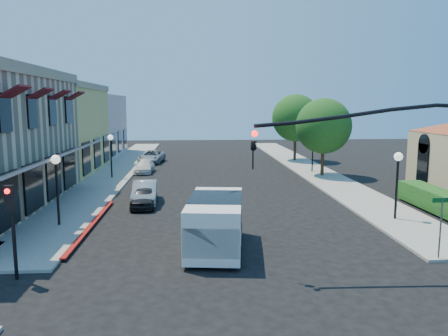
{
  "coord_description": "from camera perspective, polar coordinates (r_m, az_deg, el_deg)",
  "views": [
    {
      "loc": [
        -1.85,
        -13.3,
        5.99
      ],
      "look_at": [
        -0.26,
        9.73,
        2.6
      ],
      "focal_mm": 35.0,
      "sensor_mm": 36.0,
      "label": 1
    }
  ],
  "objects": [
    {
      "name": "ground",
      "position": [
        14.7,
        3.76,
        -15.71
      ],
      "size": [
        120.0,
        120.0,
        0.0
      ],
      "primitive_type": "plane",
      "color": "black",
      "rests_on": "ground"
    },
    {
      "name": "sidewalk_left",
      "position": [
        41.31,
        -13.52,
        -0.13
      ],
      "size": [
        3.5,
        50.0,
        0.12
      ],
      "primitive_type": "cube",
      "color": "gray",
      "rests_on": "ground"
    },
    {
      "name": "sidewalk_right",
      "position": [
        42.09,
        10.68,
        0.11
      ],
      "size": [
        3.5,
        50.0,
        0.12
      ],
      "primitive_type": "cube",
      "color": "gray",
      "rests_on": "ground"
    },
    {
      "name": "curb_red_strip",
      "position": [
        22.7,
        -16.8,
        -7.32
      ],
      "size": [
        0.25,
        10.0,
        0.06
      ],
      "primitive_type": "cube",
      "color": "maroon",
      "rests_on": "ground"
    },
    {
      "name": "yellow_stucco_building",
      "position": [
        41.66,
        -23.15,
        4.67
      ],
      "size": [
        10.0,
        12.0,
        7.6
      ],
      "primitive_type": "cube",
      "color": "#DAC762",
      "rests_on": "ground"
    },
    {
      "name": "pink_stucco_building",
      "position": [
        53.14,
        -18.91,
        5.22
      ],
      "size": [
        10.0,
        12.0,
        7.0
      ],
      "primitive_type": "cube",
      "color": "beige",
      "rests_on": "ground"
    },
    {
      "name": "hedge",
      "position": [
        26.77,
        26.71,
        -5.48
      ],
      "size": [
        1.4,
        8.0,
        1.1
      ],
      "primitive_type": "cube",
      "color": "#1B4513",
      "rests_on": "ground"
    },
    {
      "name": "street_tree_a",
      "position": [
        36.91,
        12.88,
        5.36
      ],
      "size": [
        4.56,
        4.56,
        6.48
      ],
      "color": "black",
      "rests_on": "ground"
    },
    {
      "name": "street_tree_b",
      "position": [
        46.56,
        9.33,
        6.47
      ],
      "size": [
        4.94,
        4.94,
        7.02
      ],
      "color": "black",
      "rests_on": "ground"
    },
    {
      "name": "signal_mast_arm",
      "position": [
        16.79,
        23.4,
        1.15
      ],
      "size": [
        8.01,
        0.39,
        6.0
      ],
      "color": "black",
      "rests_on": "ground"
    },
    {
      "name": "secondary_signal",
      "position": [
        16.36,
        -26.05,
        -5.49
      ],
      "size": [
        0.28,
        0.42,
        3.32
      ],
      "color": "black",
      "rests_on": "ground"
    },
    {
      "name": "street_name_sign",
      "position": [
        18.6,
        26.51,
        -5.88
      ],
      "size": [
        0.8,
        0.06,
        2.5
      ],
      "color": "#595B5E",
      "rests_on": "ground"
    },
    {
      "name": "lamppost_left_near",
      "position": [
        22.55,
        -21.06,
        -0.51
      ],
      "size": [
        0.44,
        0.44,
        3.57
      ],
      "color": "black",
      "rests_on": "ground"
    },
    {
      "name": "lamppost_left_far",
      "position": [
        36.07,
        -14.58,
        2.91
      ],
      "size": [
        0.44,
        0.44,
        3.57
      ],
      "color": "black",
      "rests_on": "ground"
    },
    {
      "name": "lamppost_right_near",
      "position": [
        23.9,
        21.75,
        -0.07
      ],
      "size": [
        0.44,
        0.44,
        3.57
      ],
      "color": "black",
      "rests_on": "ground"
    },
    {
      "name": "lamppost_right_far",
      "position": [
        38.84,
        11.54,
        3.38
      ],
      "size": [
        0.44,
        0.44,
        3.57
      ],
      "color": "black",
      "rests_on": "ground"
    },
    {
      "name": "white_van",
      "position": [
        18.0,
        -1.14,
        -6.9
      ],
      "size": [
        2.68,
        5.11,
        2.17
      ],
      "color": "silver",
      "rests_on": "ground"
    },
    {
      "name": "parked_car_a",
      "position": [
        26.04,
        -10.39,
        -3.78
      ],
      "size": [
        1.41,
        3.41,
        1.16
      ],
      "primitive_type": "imported",
      "rotation": [
        0.0,
        0.0,
        -0.01
      ],
      "color": "black",
      "rests_on": "ground"
    },
    {
      "name": "parked_car_b",
      "position": [
        27.0,
        -10.3,
        -3.15
      ],
      "size": [
        1.62,
        4.12,
        1.34
      ],
      "primitive_type": "imported",
      "rotation": [
        0.0,
        0.0,
        0.05
      ],
      "color": "#A9ACAE",
      "rests_on": "ground"
    },
    {
      "name": "parked_car_c",
      "position": [
        38.93,
        -10.33,
        0.15
      ],
      "size": [
        1.66,
        3.69,
        1.05
      ],
      "primitive_type": "imported",
      "rotation": [
        0.0,
        0.0,
        -0.05
      ],
      "color": "silver",
      "rests_on": "ground"
    },
    {
      "name": "parked_car_d",
      "position": [
        45.32,
        -9.43,
        1.47
      ],
      "size": [
        2.7,
        4.86,
        1.29
      ],
      "primitive_type": "imported",
      "rotation": [
        0.0,
        0.0,
        -0.13
      ],
      "color": "#9FA2A4",
      "rests_on": "ground"
    }
  ]
}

